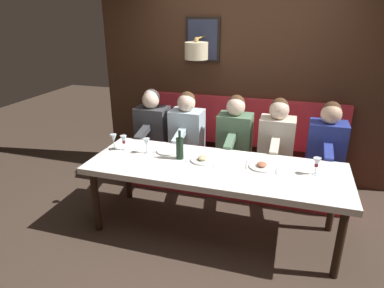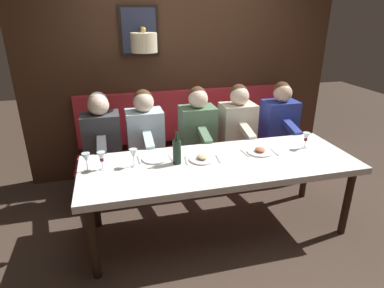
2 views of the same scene
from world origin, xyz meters
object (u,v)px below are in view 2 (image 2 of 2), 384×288
object	(u,v)px
diner_near	(238,120)
wine_glass_1	(86,158)
diner_middle	(198,123)
wine_glass_3	(101,157)
diner_far	(145,128)
wine_bottle	(177,151)
diner_nearest	(280,117)
dining_table	(220,168)
wine_glass_0	(306,137)
diner_farthest	(101,131)
wine_glass_2	(133,154)

from	to	relation	value
diner_near	wine_glass_1	xyz separation A→B (m)	(-0.77, 1.68, 0.04)
diner_middle	wine_glass_3	size ratio (longest dim) A/B	4.82
diner_far	wine_bottle	world-z (taller)	diner_far
diner_far	wine_bottle	size ratio (longest dim) A/B	2.64
wine_glass_3	diner_nearest	bearing A→B (deg)	-69.72
dining_table	wine_glass_0	bearing A→B (deg)	-84.13
dining_table	diner_farthest	bearing A→B (deg)	49.85
diner_farthest	wine_bottle	xyz separation A→B (m)	(-0.82, -0.66, 0.04)
dining_table	wine_glass_2	bearing A→B (deg)	82.64
dining_table	wine_glass_0	size ratio (longest dim) A/B	15.28
dining_table	diner_nearest	size ratio (longest dim) A/B	3.17
dining_table	wine_glass_0	xyz separation A→B (m)	(0.09, -0.92, 0.18)
diner_near	wine_glass_3	world-z (taller)	diner_near
wine_glass_1	wine_bottle	world-z (taller)	wine_bottle
wine_glass_3	wine_glass_2	bearing A→B (deg)	-91.24
wine_bottle	diner_far	bearing A→B (deg)	13.16
diner_near	diner_middle	world-z (taller)	same
diner_far	wine_glass_1	world-z (taller)	diner_far
dining_table	wine_glass_2	xyz separation A→B (m)	(0.10, 0.77, 0.18)
wine_glass_0	dining_table	bearing A→B (deg)	95.87
diner_middle	wine_glass_2	world-z (taller)	diner_middle
wine_glass_0	diner_nearest	bearing A→B (deg)	-10.23
diner_middle	wine_glass_1	xyz separation A→B (m)	(-0.77, 1.19, 0.04)
diner_nearest	diner_middle	xyz separation A→B (m)	(0.00, 1.04, 0.00)
wine_glass_0	wine_glass_3	bearing A→B (deg)	89.70
diner_nearest	wine_glass_0	size ratio (longest dim) A/B	4.82
diner_nearest	diner_near	bearing A→B (deg)	90.00
dining_table	diner_near	distance (m)	1.03
diner_farthest	wine_glass_2	size ratio (longest dim) A/B	4.82
dining_table	diner_middle	xyz separation A→B (m)	(0.88, -0.03, 0.14)
wine_glass_1	wine_bottle	bearing A→B (deg)	-93.31
diner_middle	diner_farthest	bearing A→B (deg)	90.00
dining_table	diner_farthest	size ratio (longest dim) A/B	3.17
diner_near	wine_glass_3	bearing A→B (deg)	116.54
diner_far	wine_glass_2	distance (m)	0.81
wine_glass_2	diner_far	bearing A→B (deg)	-13.62
diner_nearest	dining_table	bearing A→B (deg)	129.62
diner_farthest	wine_bottle	size ratio (longest dim) A/B	2.64
diner_far	wine_glass_3	size ratio (longest dim) A/B	4.82
diner_far	diner_farthest	size ratio (longest dim) A/B	1.00
wine_glass_0	wine_glass_3	world-z (taller)	same
diner_farthest	wine_bottle	distance (m)	1.05
diner_near	diner_far	bearing A→B (deg)	90.00
diner_middle	diner_farthest	xyz separation A→B (m)	(0.00, 1.07, 0.00)
wine_glass_0	wine_glass_1	size ratio (longest dim) A/B	1.00
diner_middle	diner_farthest	distance (m)	1.07
diner_far	wine_glass_2	xyz separation A→B (m)	(-0.78, 0.19, 0.04)
diner_farthest	wine_glass_1	world-z (taller)	diner_farthest
diner_farthest	wine_glass_0	world-z (taller)	diner_farthest
diner_middle	dining_table	bearing A→B (deg)	178.29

